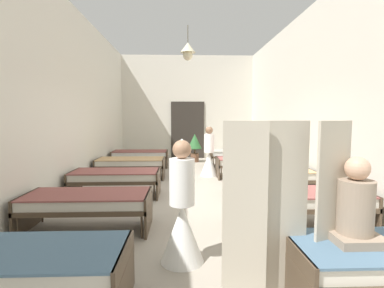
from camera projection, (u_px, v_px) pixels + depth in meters
name	position (u px, v px, depth m)	size (l,w,h in m)	color
ground_plane	(193.00, 198.00, 6.43)	(6.11, 12.62, 0.10)	#9E9384
room_shell	(191.00, 101.00, 7.45)	(5.91, 12.22, 4.33)	silver
bed_left_row_0	(18.00, 265.00, 2.54)	(1.90, 0.84, 0.57)	#473828
bed_left_row_1	(88.00, 202.00, 4.43)	(1.90, 0.84, 0.57)	#473828
bed_right_row_1	(306.00, 200.00, 4.55)	(1.90, 0.84, 0.57)	#473828
bed_left_row_2	(116.00, 177.00, 6.32)	(1.90, 0.84, 0.57)	#473828
bed_right_row_2	(269.00, 175.00, 6.44)	(1.90, 0.84, 0.57)	#473828
bed_left_row_3	(131.00, 163.00, 8.21)	(1.90, 0.84, 0.57)	#473828
bed_right_row_3	(250.00, 162.00, 8.34)	(1.90, 0.84, 0.57)	#473828
bed_left_row_4	(140.00, 155.00, 10.10)	(1.90, 0.84, 0.57)	#473828
bed_right_row_4	(237.00, 154.00, 10.23)	(1.90, 0.84, 0.57)	#473828
nurse_near_aisle	(182.00, 219.00, 3.44)	(0.52, 0.52, 1.49)	white
nurse_mid_aisle	(209.00, 158.00, 8.55)	(0.52, 0.52, 1.49)	white
patient_seated_primary	(355.00, 210.00, 2.68)	(0.44, 0.44, 0.80)	gray
potted_plant	(195.00, 144.00, 11.23)	(0.54, 0.54, 1.10)	brown
privacy_screen	(288.00, 210.00, 2.76)	(1.25, 0.20, 1.70)	#BCB29E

